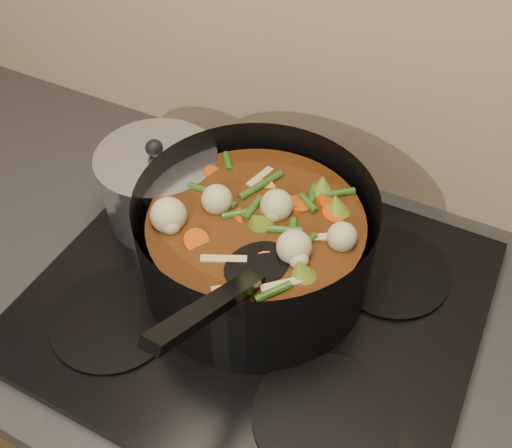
% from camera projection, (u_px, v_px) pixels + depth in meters
% --- Properties ---
extents(counter, '(2.64, 0.64, 0.91)m').
position_uv_depth(counter, '(257.00, 431.00, 1.18)').
color(counter, brown).
rests_on(counter, ground).
extents(stovetop, '(0.62, 0.54, 0.03)m').
position_uv_depth(stovetop, '(257.00, 298.00, 0.84)').
color(stovetop, black).
rests_on(stovetop, counter).
extents(stockpot, '(0.40, 0.48, 0.24)m').
position_uv_depth(stockpot, '(256.00, 243.00, 0.80)').
color(stockpot, black).
rests_on(stockpot, stovetop).
extents(saucepan, '(0.19, 0.19, 0.15)m').
position_uv_depth(saucepan, '(160.00, 186.00, 0.90)').
color(saucepan, silver).
rests_on(saucepan, stovetop).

